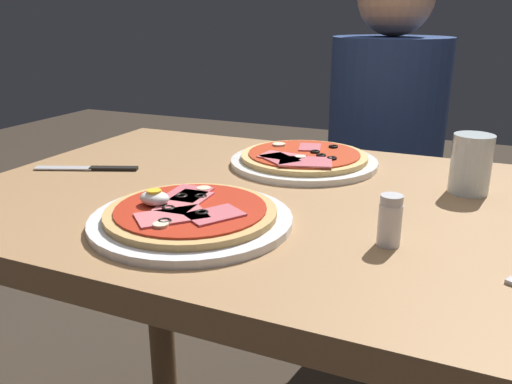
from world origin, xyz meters
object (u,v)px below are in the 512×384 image
(diner_person, at_px, (381,186))
(pizza_foreground, at_px, (190,216))
(knife, at_px, (94,168))
(dining_table, at_px, (328,276))
(water_glass_far, at_px, (471,168))
(salt_shaker, at_px, (390,221))
(pizza_across_left, at_px, (304,159))

(diner_person, bearing_deg, pizza_foreground, 83.10)
(pizza_foreground, height_order, knife, pizza_foreground)
(dining_table, distance_m, diner_person, 0.73)
(diner_person, bearing_deg, knife, 60.32)
(water_glass_far, relative_size, knife, 0.52)
(pizza_foreground, relative_size, knife, 1.51)
(dining_table, relative_size, pizza_foreground, 4.27)
(dining_table, height_order, salt_shaker, salt_shaker)
(pizza_foreground, distance_m, salt_shaker, 0.27)
(diner_person, bearing_deg, pizza_across_left, 83.53)
(knife, bearing_deg, diner_person, 60.32)
(dining_table, bearing_deg, pizza_foreground, -133.01)
(dining_table, height_order, knife, knife)
(knife, height_order, diner_person, diner_person)
(water_glass_far, height_order, salt_shaker, water_glass_far)
(salt_shaker, relative_size, diner_person, 0.06)
(pizza_foreground, xyz_separation_m, water_glass_far, (0.35, 0.30, 0.03))
(pizza_across_left, distance_m, diner_person, 0.58)
(dining_table, relative_size, knife, 6.46)
(salt_shaker, bearing_deg, dining_table, 130.86)
(dining_table, height_order, diner_person, diner_person)
(salt_shaker, bearing_deg, pizza_foreground, -171.37)
(pizza_foreground, xyz_separation_m, diner_person, (0.11, 0.89, -0.21))
(dining_table, bearing_deg, water_glass_far, 35.44)
(dining_table, xyz_separation_m, pizza_across_left, (-0.11, 0.18, 0.14))
(pizza_across_left, xyz_separation_m, knife, (-0.35, -0.19, -0.01))
(pizza_across_left, bearing_deg, diner_person, 83.53)
(water_glass_far, relative_size, diner_person, 0.08)
(water_glass_far, height_order, diner_person, diner_person)
(pizza_across_left, distance_m, salt_shaker, 0.38)
(water_glass_far, relative_size, salt_shaker, 1.45)
(diner_person, bearing_deg, water_glass_far, 112.40)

